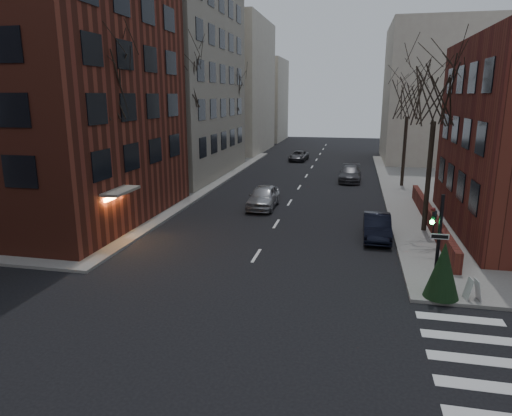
% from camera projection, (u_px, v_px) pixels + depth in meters
% --- Properties ---
extents(ground, '(160.00, 160.00, 0.00)m').
position_uv_depth(ground, '(157.00, 413.00, 11.59)').
color(ground, black).
rests_on(ground, ground).
extents(sidewalk_far_left, '(44.00, 44.00, 0.15)m').
position_uv_depth(sidewalk_far_left, '(13.00, 175.00, 45.97)').
color(sidewalk_far_left, gray).
rests_on(sidewalk_far_left, ground).
extents(building_left_brick, '(15.00, 15.00, 18.00)m').
position_uv_depth(building_left_brick, '(27.00, 76.00, 28.25)').
color(building_left_brick, maroon).
rests_on(building_left_brick, ground).
extents(building_left_tan, '(18.00, 18.00, 28.00)m').
position_uv_depth(building_left_tan, '(132.00, 30.00, 43.96)').
color(building_left_tan, gray).
rests_on(building_left_tan, ground).
extents(low_wall_right, '(0.35, 16.00, 1.00)m').
position_uv_depth(low_wall_right, '(431.00, 218.00, 27.56)').
color(low_wall_right, maroon).
rests_on(low_wall_right, sidewalk_far_right).
extents(building_distant_la, '(14.00, 16.00, 18.00)m').
position_uv_depth(building_distant_la, '(217.00, 87.00, 64.68)').
color(building_distant_la, beige).
rests_on(building_distant_la, ground).
extents(building_distant_ra, '(14.00, 14.00, 16.00)m').
position_uv_depth(building_distant_ra, '(447.00, 94.00, 54.05)').
color(building_distant_ra, beige).
rests_on(building_distant_ra, ground).
extents(building_distant_lb, '(10.00, 12.00, 14.00)m').
position_uv_depth(building_distant_lb, '(256.00, 100.00, 80.89)').
color(building_distant_lb, beige).
rests_on(building_distant_lb, ground).
extents(traffic_signal, '(0.76, 0.44, 4.00)m').
position_uv_depth(traffic_signal, '(436.00, 250.00, 18.05)').
color(traffic_signal, black).
rests_on(traffic_signal, sidewalk_far_right).
extents(tree_left_a, '(4.18, 4.18, 10.26)m').
position_uv_depth(tree_left_a, '(105.00, 84.00, 24.64)').
color(tree_left_a, '#2D231C').
rests_on(tree_left_a, sidewalk_far_left).
extents(tree_left_b, '(4.40, 4.40, 10.80)m').
position_uv_depth(tree_left_b, '(185.00, 82.00, 35.92)').
color(tree_left_b, '#2D231C').
rests_on(tree_left_b, sidewalk_far_left).
extents(tree_left_c, '(3.96, 3.96, 9.72)m').
position_uv_depth(tree_left_c, '(231.00, 94.00, 49.42)').
color(tree_left_c, '#2D231C').
rests_on(tree_left_c, sidewalk_far_left).
extents(tree_right_a, '(3.96, 3.96, 9.72)m').
position_uv_depth(tree_right_a, '(436.00, 92.00, 24.94)').
color(tree_right_a, '#2D231C').
rests_on(tree_right_a, sidewalk_far_right).
extents(tree_right_b, '(3.74, 3.74, 9.18)m').
position_uv_depth(tree_right_b, '(408.00, 99.00, 38.33)').
color(tree_right_b, '#2D231C').
rests_on(tree_right_b, sidewalk_far_right).
extents(streetlamp_near, '(0.36, 0.36, 6.28)m').
position_uv_depth(streetlamp_near, '(175.00, 147.00, 33.12)').
color(streetlamp_near, black).
rests_on(streetlamp_near, sidewalk_far_left).
extents(streetlamp_far, '(0.36, 0.36, 6.28)m').
position_uv_depth(streetlamp_far, '(241.00, 128.00, 52.10)').
color(streetlamp_far, black).
rests_on(streetlamp_far, sidewalk_far_left).
extents(parked_sedan, '(1.46, 4.19, 1.38)m').
position_uv_depth(parked_sedan, '(377.00, 227.00, 25.55)').
color(parked_sedan, black).
rests_on(parked_sedan, ground).
extents(car_lane_silver, '(1.91, 4.70, 1.60)m').
position_uv_depth(car_lane_silver, '(263.00, 197.00, 32.60)').
color(car_lane_silver, '#A4A5AA').
rests_on(car_lane_silver, ground).
extents(car_lane_gray, '(2.11, 4.91, 1.41)m').
position_uv_depth(car_lane_gray, '(350.00, 174.00, 42.69)').
color(car_lane_gray, '#3B3C40').
rests_on(car_lane_gray, ground).
extents(car_lane_far, '(2.25, 4.42, 1.19)m').
position_uv_depth(car_lane_far, '(299.00, 156.00, 56.22)').
color(car_lane_far, '#3F3F44').
rests_on(car_lane_far, ground).
extents(sandwich_board, '(0.46, 0.58, 0.85)m').
position_uv_depth(sandwich_board, '(473.00, 289.00, 17.61)').
color(sandwich_board, silver).
rests_on(sandwich_board, sidewalk_far_right).
extents(evergreen_shrub, '(1.37, 1.37, 2.25)m').
position_uv_depth(evergreen_shrub, '(443.00, 270.00, 17.68)').
color(evergreen_shrub, black).
rests_on(evergreen_shrub, sidewalk_far_right).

